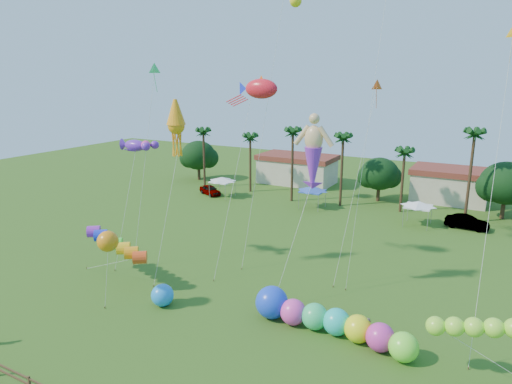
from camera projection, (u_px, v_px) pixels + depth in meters
The scene contains 19 objects.
ground at pixel (179, 366), 28.46m from camera, with size 160.00×160.00×0.00m, color #285116.
tree_line at pixel (396, 175), 63.14m from camera, with size 69.46×8.91×11.00m.
buildings_row at pixel (361, 178), 71.91m from camera, with size 35.00×7.00×4.00m.
tent_row at pixel (311, 190), 61.46m from camera, with size 31.00×4.00×0.60m.
car_a at pixel (210, 190), 69.55m from camera, with size 1.73×4.30×1.46m, color #4C4C54.
car_b at pixel (467, 222), 53.96m from camera, with size 1.69×4.86×1.60m, color #4C4C54.
spectator_b at pixel (367, 330), 30.85m from camera, with size 0.85×0.66×1.75m, color gray.
caterpillar_inflatable at pixel (326, 320), 31.87m from camera, with size 12.01×3.05×2.44m.
blue_ball at pixel (162, 295), 35.78m from camera, with size 1.78×1.78×1.78m, color #1B88F5.
rainbow_tube at pixel (122, 253), 38.47m from camera, with size 9.69×4.40×3.61m.
green_worm at pixel (436, 326), 27.07m from camera, with size 8.74×2.80×3.85m.
orange_ball_kite at pixel (108, 241), 33.77m from camera, with size 1.73×1.60×6.49m.
merman_kite at pixel (313, 157), 35.88m from camera, with size 2.67×5.60×14.28m.
fish_kite at pixel (261, 89), 39.59m from camera, with size 4.82×6.70×17.47m.
squid_kite at pixel (176, 126), 39.35m from camera, with size 1.87×5.02×15.79m.
lobster_kite at pixel (135, 146), 42.34m from camera, with size 4.00×4.57×12.10m.
delta_kite_red at pixel (376, 90), 38.39m from camera, with size 2.00×5.29×17.34m.
delta_kite_yellow at pixel (512, 43), 26.27m from camera, with size 0.99×3.94×20.53m.
delta_kite_green at pixel (154, 73), 41.51m from camera, with size 1.53×3.87×18.77m.
Camera 1 is at (16.19, -19.53, 17.55)m, focal length 32.00 mm.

